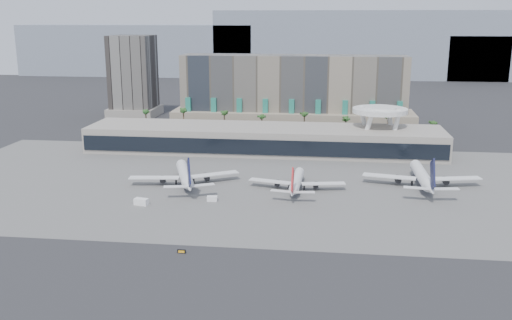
# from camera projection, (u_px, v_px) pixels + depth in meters

# --- Properties ---
(ground) EXTENTS (900.00, 900.00, 0.00)m
(ground) POSITION_uv_depth(u_px,v_px,m) (224.00, 234.00, 170.81)
(ground) COLOR #232326
(ground) RESTS_ON ground
(apron_pad) EXTENTS (260.00, 130.00, 0.06)m
(apron_pad) POSITION_uv_depth(u_px,v_px,m) (248.00, 183.00, 223.75)
(apron_pad) COLOR #5B5B59
(apron_pad) RESTS_ON ground
(mountain_ridge) EXTENTS (680.00, 60.00, 70.00)m
(mountain_ridge) POSITION_uv_depth(u_px,v_px,m) (326.00, 49.00, 612.62)
(mountain_ridge) COLOR gray
(mountain_ridge) RESTS_ON ground
(hotel) EXTENTS (140.00, 30.00, 42.00)m
(hotel) POSITION_uv_depth(u_px,v_px,m) (293.00, 99.00, 333.41)
(hotel) COLOR gray
(hotel) RESTS_ON ground
(office_tower) EXTENTS (30.00, 30.00, 52.00)m
(office_tower) POSITION_uv_depth(u_px,v_px,m) (134.00, 81.00, 369.05)
(office_tower) COLOR black
(office_tower) RESTS_ON ground
(terminal) EXTENTS (170.00, 32.50, 14.50)m
(terminal) POSITION_uv_depth(u_px,v_px,m) (264.00, 138.00, 274.95)
(terminal) COLOR #AAA095
(terminal) RESTS_ON ground
(saucer_structure) EXTENTS (26.00, 26.00, 21.89)m
(saucer_structure) POSITION_uv_depth(u_px,v_px,m) (380.00, 114.00, 271.43)
(saucer_structure) COLOR white
(saucer_structure) RESTS_ON ground
(palm_row) EXTENTS (157.80, 2.80, 13.10)m
(palm_row) POSITION_uv_depth(u_px,v_px,m) (284.00, 118.00, 306.99)
(palm_row) COLOR brown
(palm_row) RESTS_ON ground
(airliner_left) EXTENTS (41.25, 42.65, 15.30)m
(airliner_left) POSITION_uv_depth(u_px,v_px,m) (185.00, 175.00, 220.67)
(airliner_left) COLOR white
(airliner_left) RESTS_ON ground
(airliner_centre) EXTENTS (36.77, 37.87, 13.07)m
(airliner_centre) POSITION_uv_depth(u_px,v_px,m) (296.00, 181.00, 213.81)
(airliner_centre) COLOR white
(airliner_centre) RESTS_ON ground
(airliner_right) EXTENTS (45.23, 46.51, 16.07)m
(airliner_right) POSITION_uv_depth(u_px,v_px,m) (422.00, 176.00, 217.90)
(airliner_right) COLOR white
(airliner_right) RESTS_ON ground
(service_vehicle_a) EXTENTS (5.18, 3.32, 2.34)m
(service_vehicle_a) POSITION_uv_depth(u_px,v_px,m) (141.00, 202.00, 196.97)
(service_vehicle_a) COLOR white
(service_vehicle_a) RESTS_ON ground
(service_vehicle_b) EXTENTS (3.65, 2.22, 1.82)m
(service_vehicle_b) POSITION_uv_depth(u_px,v_px,m) (212.00, 199.00, 201.20)
(service_vehicle_b) COLOR white
(service_vehicle_b) RESTS_ON ground
(taxiway_sign) EXTENTS (2.36, 0.39, 1.07)m
(taxiway_sign) POSITION_uv_depth(u_px,v_px,m) (181.00, 251.00, 156.83)
(taxiway_sign) COLOR black
(taxiway_sign) RESTS_ON ground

